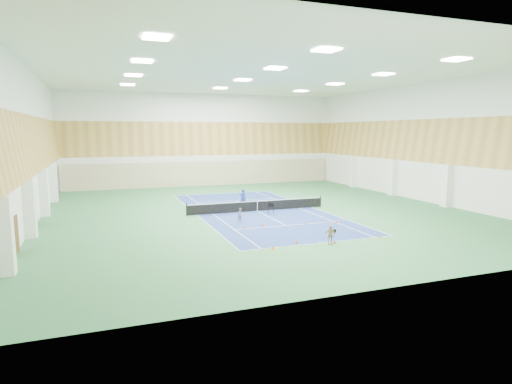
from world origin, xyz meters
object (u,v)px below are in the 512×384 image
Objects in this scene: child_apron at (330,235)px; ball_cart at (271,208)px; child_court at (241,215)px; tennis_net at (257,205)px; coach at (243,198)px.

child_apron is 10.68m from ball_cart.
child_court reaches higher than ball_cart.
child_apron is at bearing -88.20° from tennis_net.
coach reaches higher than ball_cart.
ball_cart is (0.25, 10.67, -0.13)m from child_apron.
tennis_net is at bearing 31.67° from child_court.
child_apron is (3.18, -8.57, 0.06)m from child_court.
ball_cart is at bearing 99.58° from coach.
coach is at bearing 125.11° from ball_cart.
tennis_net reaches higher than child_court.
coach is 6.37m from child_court.
ball_cart is at bearing -68.77° from tennis_net.
coach is 1.44× the size of child_apron.
tennis_net is 2.33m from coach.
child_court is 1.13× the size of ball_cart.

